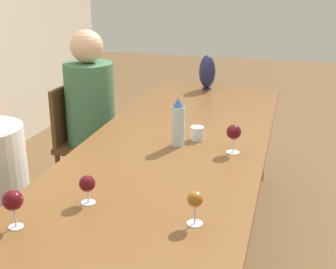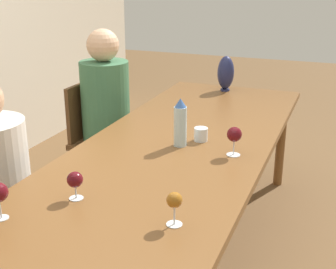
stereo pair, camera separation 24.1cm
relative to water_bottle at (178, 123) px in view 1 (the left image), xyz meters
name	(u,v)px [view 1 (the left image)]	position (x,y,z in m)	size (l,w,h in m)	color
dining_table	(168,163)	(-0.11, 0.02, -0.19)	(3.08, 0.99, 0.76)	brown
water_bottle	(178,123)	(0.00, 0.00, 0.00)	(0.07, 0.07, 0.27)	#ADCCD6
water_tumbler	(197,133)	(0.11, -0.08, -0.09)	(0.08, 0.08, 0.08)	silver
vase	(207,72)	(1.26, 0.08, 0.01)	(0.13, 0.13, 0.27)	#1E234C
wine_glass_0	(13,201)	(-0.99, 0.37, -0.02)	(0.08, 0.08, 0.15)	silver
wine_glass_1	(234,133)	(-0.03, -0.30, -0.02)	(0.08, 0.08, 0.15)	silver
wine_glass_2	(87,184)	(-0.74, 0.19, -0.04)	(0.07, 0.07, 0.12)	silver
wine_glass_3	(195,201)	(-0.79, -0.26, -0.03)	(0.06, 0.06, 0.13)	silver
chair_far	(84,139)	(0.64, 0.88, -0.40)	(0.44, 0.44, 0.87)	brown
person_far	(92,113)	(0.64, 0.80, -0.20)	(0.35, 0.35, 1.27)	#2D2D38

